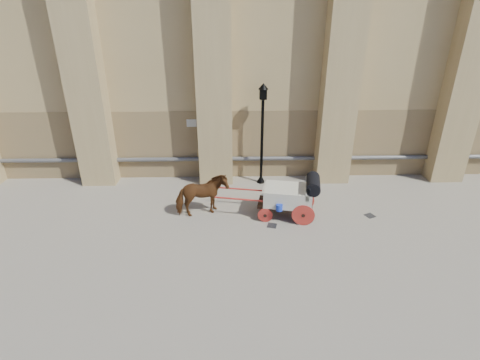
{
  "coord_description": "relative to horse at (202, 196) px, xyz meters",
  "views": [
    {
      "loc": [
        -0.33,
        -11.28,
        7.06
      ],
      "look_at": [
        -0.05,
        0.6,
        1.43
      ],
      "focal_mm": 28.0,
      "sensor_mm": 36.0,
      "label": 1
    }
  ],
  "objects": [
    {
      "name": "drain_grate_far",
      "position": [
        6.14,
        -0.25,
        -0.78
      ],
      "size": [
        0.42,
        0.42,
        0.01
      ],
      "primitive_type": "cube",
      "rotation": [
        0.0,
        0.0,
        0.43
      ],
      "color": "black",
      "rests_on": "ground"
    },
    {
      "name": "carriage",
      "position": [
        3.22,
        -0.19,
        0.09
      ],
      "size": [
        3.8,
        1.65,
        1.61
      ],
      "rotation": [
        0.0,
        0.0,
        -0.19
      ],
      "color": "black",
      "rests_on": "ground"
    },
    {
      "name": "ground",
      "position": [
        1.42,
        -0.67,
        -0.78
      ],
      "size": [
        90.0,
        90.0,
        0.0
      ],
      "primitive_type": "plane",
      "color": "gray",
      "rests_on": "ground"
    },
    {
      "name": "horse",
      "position": [
        0.0,
        0.0,
        0.0
      ],
      "size": [
        2.03,
        1.39,
        1.56
      ],
      "primitive_type": "imported",
      "rotation": [
        0.0,
        0.0,
        1.9
      ],
      "color": "brown",
      "rests_on": "ground"
    },
    {
      "name": "drain_grate_near",
      "position": [
        2.48,
        -0.83,
        -0.78
      ],
      "size": [
        0.39,
        0.39,
        0.01
      ],
      "primitive_type": "cube",
      "rotation": [
        0.0,
        0.0,
        -0.27
      ],
      "color": "black",
      "rests_on": "ground"
    },
    {
      "name": "street_lamp",
      "position": [
        2.35,
        2.7,
        1.5
      ],
      "size": [
        0.4,
        0.4,
        4.26
      ],
      "color": "black",
      "rests_on": "ground"
    }
  ]
}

